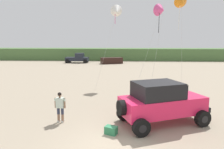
% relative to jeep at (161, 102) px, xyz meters
% --- Properties ---
extents(ground_plane, '(220.00, 220.00, 0.00)m').
position_rel_jeep_xyz_m(ground_plane, '(-2.51, -2.35, -1.20)').
color(ground_plane, gray).
extents(dune_ridge, '(90.00, 7.86, 2.69)m').
position_rel_jeep_xyz_m(dune_ridge, '(-2.74, 39.28, 0.15)').
color(dune_ridge, '#4C703D').
rests_on(dune_ridge, ground_plane).
extents(jeep, '(5.00, 3.82, 2.26)m').
position_rel_jeep_xyz_m(jeep, '(0.00, 0.00, 0.00)').
color(jeep, '#EA2151').
rests_on(jeep, ground_plane).
extents(person_watching, '(0.62, 0.32, 1.67)m').
position_rel_jeep_xyz_m(person_watching, '(-5.39, -0.14, -0.26)').
color(person_watching, '#8C664C').
rests_on(person_watching, ground_plane).
extents(cooler_box, '(0.66, 0.56, 0.38)m').
position_rel_jeep_xyz_m(cooler_box, '(-2.57, -1.43, -1.01)').
color(cooler_box, '#2D7F51').
rests_on(cooler_box, ground_plane).
extents(distant_pickup, '(4.62, 2.41, 1.98)m').
position_rel_jeep_xyz_m(distant_pickup, '(-11.42, 30.94, -0.26)').
color(distant_pickup, '#1E232D').
rests_on(distant_pickup, ground_plane).
extents(distant_sedan, '(4.52, 2.97, 1.20)m').
position_rel_jeep_xyz_m(distant_sedan, '(-4.36, 29.64, -0.60)').
color(distant_sedan, black).
rests_on(distant_sedan, ground_plane).
extents(kite_black_sled, '(2.67, 2.46, 7.98)m').
position_rel_jeep_xyz_m(kite_black_sled, '(-2.71, 9.73, 5.98)').
color(kite_black_sled, white).
rests_on(kite_black_sled, ground_plane).
extents(kite_red_delta, '(3.40, 3.83, 8.02)m').
position_rel_jeep_xyz_m(kite_red_delta, '(1.53, 9.96, 6.09)').
color(kite_red_delta, '#E04C93').
rests_on(kite_red_delta, ground_plane).
extents(kite_yellow_diamond, '(1.19, 2.26, 8.21)m').
position_rel_jeep_xyz_m(kite_yellow_diamond, '(2.88, 7.85, 6.36)').
color(kite_yellow_diamond, orange).
rests_on(kite_yellow_diamond, ground_plane).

